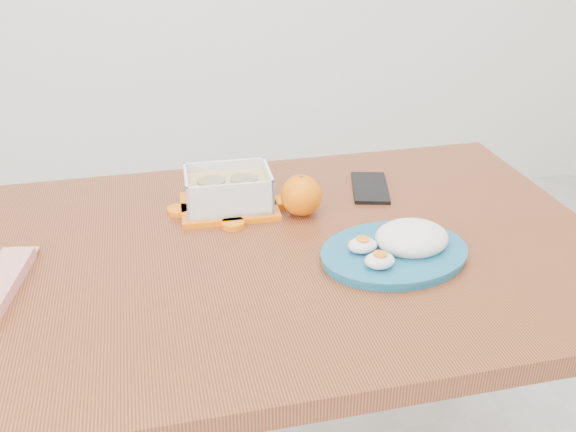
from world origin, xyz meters
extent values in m
cube|color=brown|center=(-0.08, 0.08, 0.73)|extent=(1.21, 0.82, 0.04)
cylinder|color=#5A2E16|center=(-0.62, 0.40, 0.35)|extent=(0.06, 0.06, 0.71)
cylinder|color=#5A2E16|center=(0.44, 0.43, 0.35)|extent=(0.06, 0.06, 0.71)
cube|color=orange|center=(-0.17, 0.25, 0.76)|extent=(0.20, 0.15, 0.01)
cube|color=white|center=(-0.17, 0.25, 0.80)|extent=(0.17, 0.12, 0.07)
cube|color=tan|center=(-0.17, 0.25, 0.79)|extent=(0.16, 0.11, 0.05)
cylinder|color=#988E63|center=(-0.20, 0.25, 0.81)|extent=(0.06, 0.06, 0.02)
cylinder|color=#988E63|center=(-0.13, 0.25, 0.81)|extent=(0.06, 0.06, 0.02)
sphere|color=orange|center=(-0.03, 0.20, 0.79)|extent=(0.08, 0.08, 0.08)
cylinder|color=#175C80|center=(0.10, 0.00, 0.76)|extent=(0.30, 0.30, 0.02)
ellipsoid|color=silver|center=(0.13, 0.01, 0.79)|extent=(0.15, 0.13, 0.06)
ellipsoid|color=silver|center=(0.04, 0.01, 0.78)|extent=(0.06, 0.05, 0.03)
ellipsoid|color=silver|center=(0.05, -0.05, 0.78)|extent=(0.06, 0.05, 0.03)
cube|color=black|center=(0.14, 0.28, 0.75)|extent=(0.11, 0.16, 0.01)
camera|label=1|loc=(-0.28, -0.91, 1.35)|focal=40.00mm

